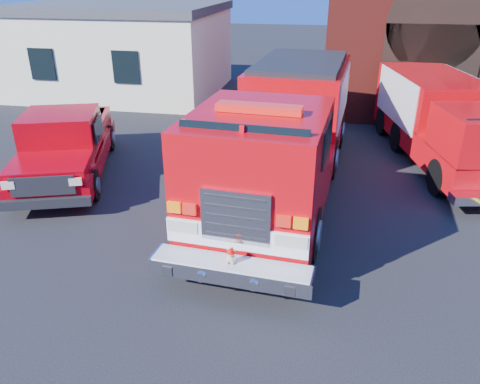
% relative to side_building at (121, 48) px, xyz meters
% --- Properties ---
extents(ground, '(100.00, 100.00, 0.00)m').
position_rel_side_building_xyz_m(ground, '(9.00, -13.00, -2.20)').
color(ground, black).
rests_on(ground, ground).
extents(parking_stripe_mid, '(0.12, 3.00, 0.01)m').
position_rel_side_building_xyz_m(parking_stripe_mid, '(15.50, -9.00, -2.20)').
color(parking_stripe_mid, yellow).
rests_on(parking_stripe_mid, ground).
extents(parking_stripe_far, '(0.12, 3.00, 0.01)m').
position_rel_side_building_xyz_m(parking_stripe_far, '(15.50, -6.00, -2.20)').
color(parking_stripe_far, yellow).
rests_on(parking_stripe_far, ground).
extents(side_building, '(10.20, 8.20, 4.35)m').
position_rel_side_building_xyz_m(side_building, '(0.00, 0.00, 0.00)').
color(side_building, beige).
rests_on(side_building, ground).
extents(fire_engine, '(3.78, 10.87, 3.29)m').
position_rel_side_building_xyz_m(fire_engine, '(9.65, -10.92, -0.50)').
color(fire_engine, black).
rests_on(fire_engine, ground).
extents(pickup_truck, '(4.14, 6.64, 2.05)m').
position_rel_side_building_xyz_m(pickup_truck, '(3.01, -11.15, -1.23)').
color(pickup_truck, black).
rests_on(pickup_truck, ground).
extents(secondary_truck, '(3.95, 8.31, 2.59)m').
position_rel_side_building_xyz_m(secondary_truck, '(14.50, -7.70, -0.79)').
color(secondary_truck, black).
rests_on(secondary_truck, ground).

